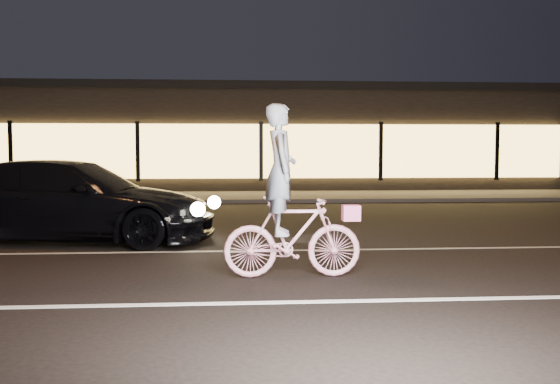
{
  "coord_description": "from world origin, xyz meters",
  "views": [
    {
      "loc": [
        -1.06,
        -8.26,
        1.7
      ],
      "look_at": [
        -0.38,
        0.6,
        1.08
      ],
      "focal_mm": 40.0,
      "sensor_mm": 36.0,
      "label": 1
    }
  ],
  "objects": [
    {
      "name": "storefront",
      "position": [
        0.0,
        18.97,
        2.15
      ],
      "size": [
        25.4,
        8.42,
        4.2
      ],
      "color": "black",
      "rests_on": "ground"
    },
    {
      "name": "sedan",
      "position": [
        -3.95,
        3.3,
        0.75
      ],
      "size": [
        5.42,
        2.93,
        1.49
      ],
      "rotation": [
        0.0,
        0.0,
        1.4
      ],
      "color": "black",
      "rests_on": "ground"
    },
    {
      "name": "lane_stripe_near",
      "position": [
        0.0,
        -1.5,
        0.0
      ],
      "size": [
        60.0,
        0.12,
        0.01
      ],
      "primitive_type": "cube",
      "color": "silver",
      "rests_on": "ground"
    },
    {
      "name": "ground",
      "position": [
        0.0,
        0.0,
        0.0
      ],
      "size": [
        90.0,
        90.0,
        0.0
      ],
      "primitive_type": "plane",
      "color": "black",
      "rests_on": "ground"
    },
    {
      "name": "sidewalk",
      "position": [
        0.0,
        13.0,
        0.06
      ],
      "size": [
        30.0,
        4.0,
        0.12
      ],
      "primitive_type": "cube",
      "color": "#383533",
      "rests_on": "ground"
    },
    {
      "name": "lane_stripe_far",
      "position": [
        0.0,
        2.0,
        0.0
      ],
      "size": [
        60.0,
        0.1,
        0.01
      ],
      "primitive_type": "cube",
      "color": "gray",
      "rests_on": "ground"
    },
    {
      "name": "cyclist",
      "position": [
        -0.32,
        -0.16,
        0.81
      ],
      "size": [
        1.81,
        0.62,
        2.28
      ],
      "rotation": [
        0.0,
        0.0,
        1.57
      ],
      "color": "#EB3D69",
      "rests_on": "ground"
    }
  ]
}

